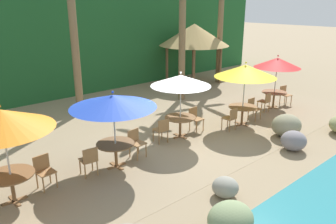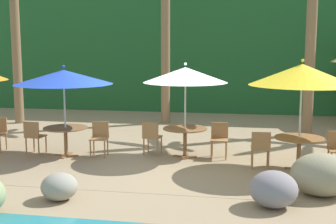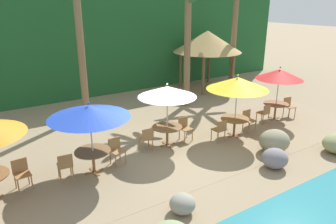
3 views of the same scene
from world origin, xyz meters
The scene contains 27 objects.
ground_plane centered at (0.00, 0.00, 0.00)m, with size 120.00×120.00×0.00m, color #937F60.
terrace_deck centered at (0.00, 0.00, 0.00)m, with size 18.00×5.20×0.01m.
foliage_backdrop centered at (0.00, 9.00, 3.00)m, with size 28.00×2.40×6.00m.
rock_seawall centered at (-0.33, -3.28, 0.32)m, with size 14.42×3.03×0.80m.
umbrella_orange centered at (-5.33, -0.01, 2.11)m, with size 2.31×2.31×2.46m.
dining_table_orange centered at (-5.33, -0.01, 0.61)m, with size 1.10×1.10×0.74m.
chair_orange_seaward centered at (-4.49, 0.15, 0.51)m, with size 0.45×0.46×0.87m.
umbrella_blue centered at (-2.48, -0.10, 2.00)m, with size 2.42×2.42×2.30m.
dining_table_blue centered at (-2.48, -0.10, 0.61)m, with size 1.10×1.10×0.74m.
chair_blue_seaward centered at (-1.64, 0.08, 0.51)m, with size 0.46×0.47×0.87m.
chair_blue_inland centered at (-3.33, -0.11, 0.51)m, with size 0.46×0.47×0.87m.
umbrella_white centered at (0.49, 0.34, 2.06)m, with size 2.08×2.08×2.36m.
dining_table_white centered at (0.49, 0.34, 0.61)m, with size 1.10×1.10×0.74m.
chair_white_seaward centered at (1.34, 0.44, 0.51)m, with size 0.43×0.43×0.87m.
chair_white_inland centered at (-0.36, 0.34, 0.51)m, with size 0.46×0.47×0.87m.
umbrella_yellow centered at (3.17, -0.35, 2.14)m, with size 2.33×2.33×2.49m.
dining_table_yellow centered at (3.17, -0.35, 0.61)m, with size 1.10×1.10×0.74m.
chair_yellow_seaward centered at (4.02, -0.25, 0.51)m, with size 0.43×0.43×0.87m.
chair_yellow_inland centered at (2.33, -0.46, 0.51)m, with size 0.43×0.44×0.87m.
umbrella_red centered at (6.06, 0.07, 2.06)m, with size 2.02×2.02×2.40m.
dining_table_red centered at (6.06, 0.07, 0.61)m, with size 1.10×1.10×0.74m.
chair_red_seaward centered at (6.91, 0.03, 0.51)m, with size 0.48×0.48×0.87m.
chair_red_inland centered at (5.21, -0.05, 0.51)m, with size 0.43×0.44×0.87m.
palm_tree_second centered at (-0.90, 5.21, 4.14)m, with size 2.69×2.65×6.51m.
palm_tree_third centered at (3.88, 3.84, 3.93)m, with size 2.90×2.98×5.73m.
palm_tree_fourth centered at (8.17, 5.16, 4.24)m, with size 3.67×3.67×6.46m.
palapa_hut centered at (6.87, 6.00, 2.79)m, with size 4.04×4.04×3.42m.
Camera 1 is at (-7.13, -7.71, 4.60)m, focal length 35.65 mm.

